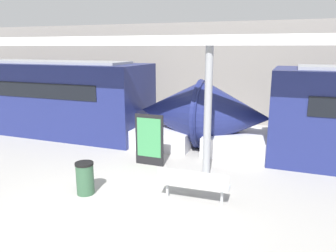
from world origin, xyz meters
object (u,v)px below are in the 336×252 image
bench_near (193,182)px  support_column_near (208,112)px  poster_board (149,140)px  train_right (15,96)px  trash_bin (85,178)px

bench_near → support_column_near: size_ratio=0.47×
bench_near → poster_board: 2.98m
bench_near → support_column_near: support_column_near is taller
train_right → trash_bin: train_right is taller
train_right → trash_bin: bearing=-34.6°
train_right → bench_near: 11.21m
trash_bin → poster_board: poster_board is taller
bench_near → trash_bin: 2.85m
train_right → poster_board: train_right is taller
poster_board → support_column_near: size_ratio=0.44×
trash_bin → train_right: bearing=145.4°
support_column_near → train_right: bearing=165.8°
bench_near → support_column_near: 2.46m
bench_near → poster_board: size_ratio=1.05×
bench_near → poster_board: bearing=133.2°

